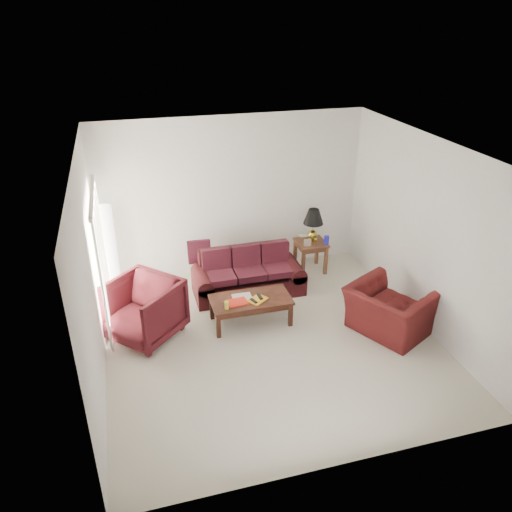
{
  "coord_description": "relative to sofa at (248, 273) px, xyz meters",
  "views": [
    {
      "loc": [
        -1.93,
        -6.1,
        4.69
      ],
      "look_at": [
        0.0,
        0.85,
        1.05
      ],
      "focal_mm": 35.0,
      "sensor_mm": 36.0,
      "label": 1
    }
  ],
  "objects": [
    {
      "name": "floor_lamp",
      "position": [
        -2.33,
        0.57,
        0.47
      ],
      "size": [
        0.36,
        0.36,
        1.74
      ],
      "primitive_type": null,
      "rotation": [
        0.0,
        0.0,
        -0.36
      ],
      "color": "silver",
      "rests_on": "ground"
    },
    {
      "name": "remote_a",
      "position": [
        -0.19,
        -1.05,
        0.08
      ],
      "size": [
        0.09,
        0.16,
        0.02
      ],
      "primitive_type": "cube",
      "rotation": [
        0.0,
        0.0,
        0.33
      ],
      "color": "black",
      "rests_on": "coffee_table"
    },
    {
      "name": "armchair_right",
      "position": [
        1.83,
        -1.75,
        -0.02
      ],
      "size": [
        1.46,
        1.52,
        0.77
      ],
      "primitive_type": "imported",
      "rotation": [
        0.0,
        0.0,
        2.05
      ],
      "color": "#3B0D0E",
      "rests_on": "ground"
    },
    {
      "name": "remote_b",
      "position": [
        -0.06,
        -0.95,
        0.08
      ],
      "size": [
        0.06,
        0.18,
        0.02
      ],
      "primitive_type": "cube",
      "rotation": [
        0.0,
        0.0,
        0.05
      ],
      "color": "black",
      "rests_on": "coffee_table"
    },
    {
      "name": "blinds",
      "position": [
        -2.45,
        -0.17,
        0.68
      ],
      "size": [
        0.1,
        2.0,
        2.16
      ],
      "primitive_type": "cube",
      "color": "silver",
      "rests_on": "ground"
    },
    {
      "name": "coffee_table",
      "position": [
        -0.21,
        -0.93,
        -0.17
      ],
      "size": [
        1.45,
        1.12,
        0.45
      ],
      "primitive_type": null,
      "rotation": [
        0.0,
        0.0,
        0.42
      ],
      "color": "black",
      "rests_on": "ground"
    },
    {
      "name": "magazine_white",
      "position": [
        -0.33,
        -0.86,
        0.06
      ],
      "size": [
        0.31,
        0.24,
        0.02
      ],
      "primitive_type": "cube",
      "rotation": [
        0.0,
        0.0,
        -0.02
      ],
      "color": "beige",
      "rests_on": "coffee_table"
    },
    {
      "name": "table_lamp",
      "position": [
        1.43,
        0.57,
        0.54
      ],
      "size": [
        0.5,
        0.5,
        0.64
      ],
      "primitive_type": null,
      "rotation": [
        0.0,
        0.0,
        0.4
      ],
      "color": "gold",
      "rests_on": "end_table"
    },
    {
      "name": "clock",
      "position": [
        1.25,
        0.37,
        0.28
      ],
      "size": [
        0.14,
        0.06,
        0.13
      ],
      "primitive_type": "cube",
      "rotation": [
        0.0,
        0.0,
        -0.12
      ],
      "color": "silver",
      "rests_on": "end_table"
    },
    {
      "name": "magazine_orange",
      "position": [
        -0.11,
        -1.0,
        0.06
      ],
      "size": [
        0.37,
        0.36,
        0.02
      ],
      "primitive_type": "cube",
      "rotation": [
        0.0,
        0.0,
        0.64
      ],
      "color": "orange",
      "rests_on": "coffee_table"
    },
    {
      "name": "armchair_left",
      "position": [
        -1.91,
        -0.84,
        0.07
      ],
      "size": [
        1.46,
        1.46,
        0.95
      ],
      "primitive_type": "imported",
      "rotation": [
        0.0,
        0.0,
        -0.8
      ],
      "color": "#3D0E13",
      "rests_on": "ground"
    },
    {
      "name": "end_table",
      "position": [
        1.38,
        0.52,
        -0.09
      ],
      "size": [
        0.61,
        0.61,
        0.61
      ],
      "primitive_type": null,
      "rotation": [
        0.0,
        0.0,
        -0.09
      ],
      "color": "#5A2F1F",
      "rests_on": "ground"
    },
    {
      "name": "magazine_red",
      "position": [
        -0.45,
        -0.99,
        0.06
      ],
      "size": [
        0.33,
        0.26,
        0.02
      ],
      "primitive_type": "cube",
      "rotation": [
        0.0,
        0.0,
        0.09
      ],
      "color": "red",
      "rests_on": "coffee_table"
    },
    {
      "name": "yellow_glass",
      "position": [
        -0.65,
        -1.11,
        0.12
      ],
      "size": [
        0.09,
        0.09,
        0.12
      ],
      "primitive_type": "cylinder",
      "rotation": [
        0.0,
        0.0,
        -0.3
      ],
      "color": "gold",
      "rests_on": "coffee_table"
    },
    {
      "name": "throw_pillow",
      "position": [
        -0.78,
        0.57,
        0.26
      ],
      "size": [
        0.43,
        0.22,
        0.43
      ],
      "primitive_type": "cube",
      "rotation": [
        -0.21,
        0.0,
        -0.04
      ],
      "color": "black",
      "rests_on": "sofa"
    },
    {
      "name": "sofa",
      "position": [
        0.0,
        0.0,
        0.0
      ],
      "size": [
        2.03,
        1.02,
        0.8
      ],
      "primitive_type": null,
      "rotation": [
        0.0,
        0.0,
        0.09
      ],
      "color": "black",
      "rests_on": "ground"
    },
    {
      "name": "picture_frame",
      "position": [
        1.26,
        0.65,
        0.3
      ],
      "size": [
        0.16,
        0.19,
        0.06
      ],
      "primitive_type": "cube",
      "rotation": [
        1.36,
        0.0,
        -0.09
      ],
      "color": "silver",
      "rests_on": "end_table"
    },
    {
      "name": "blue_canister",
      "position": [
        1.63,
        0.36,
        0.29
      ],
      "size": [
        0.12,
        0.12,
        0.16
      ],
      "primitive_type": "cylinder",
      "rotation": [
        0.0,
        0.0,
        0.25
      ],
      "color": "#221CB6",
      "rests_on": "end_table"
    },
    {
      "name": "floor",
      "position": [
        -0.03,
        -1.47,
        -0.4
      ],
      "size": [
        5.0,
        5.0,
        0.0
      ],
      "primitive_type": "plane",
      "color": "beige",
      "rests_on": "ground"
    }
  ]
}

